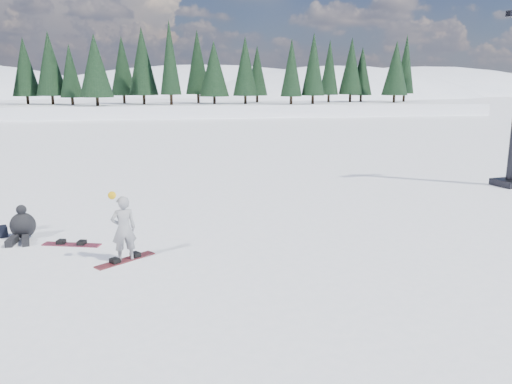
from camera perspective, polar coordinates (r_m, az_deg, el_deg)
ground at (r=13.38m, az=-18.12°, el=-6.03°), size 420.00×420.00×0.00m
alpine_backdrop at (r=203.03m, az=-14.47°, el=6.73°), size 412.50×227.00×53.20m
snowboarder_woman at (r=11.94m, az=-14.91°, el=-4.03°), size 0.64×0.51×1.70m
seated_rider at (r=14.67m, az=-25.15°, el=-3.55°), size 0.71×1.12×0.92m
snowboard_woman at (r=12.18m, az=-14.70°, el=-7.54°), size 1.36×1.14×0.03m
snowboard_loose_b at (r=13.73m, az=-20.33°, el=-5.65°), size 1.52×0.71×0.03m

